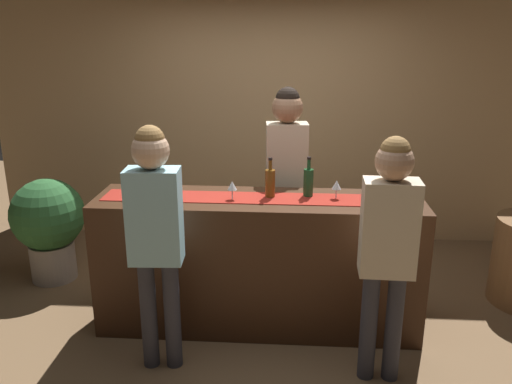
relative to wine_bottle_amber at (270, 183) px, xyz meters
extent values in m
plane|color=brown|center=(-0.08, -0.04, -1.15)|extent=(10.00, 10.00, 0.00)
cube|color=tan|center=(-0.08, 1.86, 0.30)|extent=(6.00, 0.12, 2.90)
cube|color=#3D2314|center=(-0.08, -0.04, -0.63)|extent=(2.44, 0.60, 1.04)
cube|color=maroon|center=(-0.08, -0.04, -0.11)|extent=(2.31, 0.28, 0.01)
cylinder|color=brown|center=(0.00, 0.00, -0.01)|extent=(0.07, 0.07, 0.21)
cylinder|color=brown|center=(0.00, 0.00, 0.13)|extent=(0.03, 0.03, 0.08)
cylinder|color=black|center=(0.00, 0.00, 0.18)|extent=(0.03, 0.03, 0.02)
cylinder|color=#194723|center=(0.28, 0.04, -0.01)|extent=(0.07, 0.07, 0.21)
cylinder|color=#194723|center=(0.28, 0.04, 0.13)|extent=(0.03, 0.03, 0.08)
cylinder|color=black|center=(0.28, 0.04, 0.18)|extent=(0.03, 0.03, 0.02)
cylinder|color=silver|center=(-0.27, -0.08, -0.11)|extent=(0.06, 0.06, 0.00)
cylinder|color=silver|center=(-0.27, -0.08, -0.07)|extent=(0.01, 0.01, 0.08)
cone|color=silver|center=(-0.27, -0.08, 0.00)|extent=(0.07, 0.07, 0.06)
cylinder|color=silver|center=(0.49, -0.01, -0.11)|extent=(0.06, 0.06, 0.00)
cylinder|color=silver|center=(0.49, -0.01, -0.07)|extent=(0.01, 0.01, 0.08)
cone|color=silver|center=(0.49, -0.01, 0.00)|extent=(0.07, 0.07, 0.06)
cylinder|color=silver|center=(-0.94, -0.09, -0.11)|extent=(0.06, 0.06, 0.00)
cylinder|color=silver|center=(-0.94, -0.09, -0.07)|extent=(0.01, 0.01, 0.08)
cone|color=silver|center=(-0.94, -0.09, 0.00)|extent=(0.07, 0.07, 0.06)
cylinder|color=#26262B|center=(0.19, 0.55, -0.73)|extent=(0.11, 0.11, 0.84)
cylinder|color=#26262B|center=(0.03, 0.54, -0.73)|extent=(0.11, 0.11, 0.84)
cube|color=beige|center=(0.11, 0.54, 0.02)|extent=(0.36, 0.23, 0.66)
sphere|color=#9E7051|center=(0.11, 0.54, 0.48)|extent=(0.25, 0.25, 0.25)
sphere|color=black|center=(0.11, 0.54, 0.54)|extent=(0.20, 0.20, 0.20)
cylinder|color=#33333D|center=(0.68, -0.66, -0.77)|extent=(0.11, 0.11, 0.77)
cylinder|color=#33333D|center=(0.84, -0.66, -0.77)|extent=(0.11, 0.11, 0.77)
cube|color=beige|center=(0.76, -0.66, -0.08)|extent=(0.35, 0.21, 0.61)
sphere|color=tan|center=(0.76, -0.66, 0.34)|extent=(0.23, 0.23, 0.23)
sphere|color=olive|center=(0.76, -0.66, 0.40)|extent=(0.18, 0.18, 0.18)
cylinder|color=#33333D|center=(-0.79, -0.63, -0.76)|extent=(0.11, 0.11, 0.79)
cylinder|color=#33333D|center=(-0.63, -0.62, -0.76)|extent=(0.11, 0.11, 0.79)
cube|color=#99D1E0|center=(-0.71, -0.63, -0.05)|extent=(0.35, 0.22, 0.62)
sphere|color=#DBAD89|center=(-0.71, -0.63, 0.38)|extent=(0.24, 0.24, 0.24)
sphere|color=olive|center=(-0.71, -0.63, 0.44)|extent=(0.18, 0.18, 0.18)
cylinder|color=#9E9389|center=(-2.04, 0.61, -0.98)|extent=(0.40, 0.40, 0.35)
sphere|color=#2D6633|center=(-2.04, 0.61, -0.52)|extent=(0.66, 0.66, 0.66)
camera|label=1|loc=(0.15, -3.70, 1.09)|focal=36.70mm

